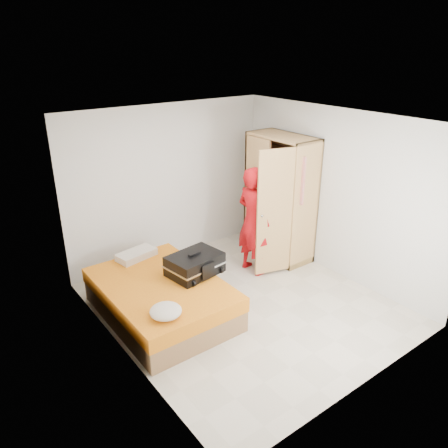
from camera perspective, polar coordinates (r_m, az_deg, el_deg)
room at (r=5.75m, az=2.82°, el=0.47°), size 4.00×4.02×2.60m
bed at (r=6.07m, az=-8.16°, el=-9.60°), size 1.42×2.02×0.50m
wardrobe at (r=7.36m, az=7.24°, el=2.92°), size 1.15×1.20×2.10m
person at (r=6.86m, az=3.85°, el=0.41°), size 0.46×0.66×1.74m
suitcase at (r=6.04m, az=-3.82°, el=-5.28°), size 0.80×0.63×0.31m
round_cushion at (r=5.23m, az=-7.62°, el=-11.22°), size 0.38×0.38×0.14m
pillow at (r=6.62m, az=-11.38°, el=-3.94°), size 0.62×0.40×0.11m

